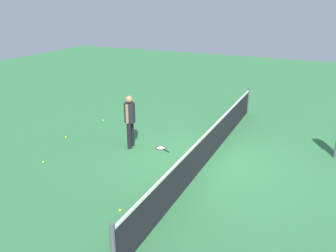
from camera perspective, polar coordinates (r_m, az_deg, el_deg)
The scene contains 9 objects.
ground_plane at distance 10.36m, azimuth 6.62°, elevation -5.61°, with size 40.00×40.00×0.00m, color #2D6B3D.
court_net at distance 10.16m, azimuth 6.73°, elevation -3.07°, with size 10.09×0.09×1.07m.
player_near_side at distance 10.88m, azimuth -6.27°, elevation 1.43°, with size 0.53×0.39×1.70m.
tennis_racket_near_player at distance 11.06m, azimuth -1.10°, elevation -3.67°, with size 0.42×0.60×0.03m.
tennis_ball_near_player at distance 10.75m, azimuth -19.74°, elevation -5.57°, with size 0.07×0.07×0.07m, color #C6E033.
tennis_ball_by_net at distance 12.36m, azimuth -16.39°, elevation -1.79°, with size 0.07×0.07×0.07m, color #C6E033.
tennis_ball_midcourt at distance 13.73m, azimuth -10.57°, elevation 0.90°, with size 0.07×0.07×0.07m, color #C6E033.
tennis_ball_baseline at distance 8.07m, azimuth -7.85°, elevation -13.52°, with size 0.07×0.07×0.07m, color #C6E033.
tennis_ball_stray_left at distance 13.29m, azimuth 9.39°, elevation 0.32°, with size 0.07×0.07×0.07m, color #C6E033.
Camera 1 is at (8.91, 2.82, 4.49)m, focal length 37.22 mm.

